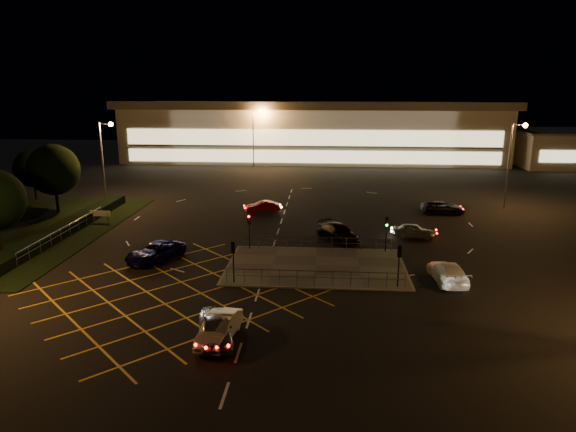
# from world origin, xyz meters

# --- Properties ---
(ground) EXTENTS (180.00, 180.00, 0.00)m
(ground) POSITION_xyz_m (0.00, 0.00, 0.00)
(ground) COLOR black
(ground) RESTS_ON ground
(pedestrian_island) EXTENTS (14.00, 9.00, 0.12)m
(pedestrian_island) POSITION_xyz_m (2.00, -2.00, 0.06)
(pedestrian_island) COLOR #4C4944
(pedestrian_island) RESTS_ON ground
(grass_verge) EXTENTS (18.00, 30.00, 0.08)m
(grass_verge) POSITION_xyz_m (-28.00, 6.00, 0.04)
(grass_verge) COLOR black
(grass_verge) RESTS_ON ground
(hedge) EXTENTS (2.00, 26.00, 1.00)m
(hedge) POSITION_xyz_m (-23.00, 6.00, 0.50)
(hedge) COLOR black
(hedge) RESTS_ON ground
(supermarket) EXTENTS (72.00, 26.50, 10.50)m
(supermarket) POSITION_xyz_m (0.00, 61.95, 5.31)
(supermarket) COLOR beige
(supermarket) RESTS_ON ground
(retail_unit_a) EXTENTS (18.80, 14.80, 6.35)m
(retail_unit_a) POSITION_xyz_m (46.00, 53.97, 3.21)
(retail_unit_a) COLOR beige
(retail_unit_a) RESTS_ON ground
(streetlight_nw) EXTENTS (1.78, 0.56, 10.03)m
(streetlight_nw) POSITION_xyz_m (-23.56, 18.00, 6.56)
(streetlight_nw) COLOR slate
(streetlight_nw) RESTS_ON ground
(streetlight_ne) EXTENTS (1.78, 0.56, 10.03)m
(streetlight_ne) POSITION_xyz_m (24.44, 20.00, 6.56)
(streetlight_ne) COLOR slate
(streetlight_ne) RESTS_ON ground
(streetlight_far_left) EXTENTS (1.78, 0.56, 10.03)m
(streetlight_far_left) POSITION_xyz_m (-9.56, 48.00, 6.56)
(streetlight_far_left) COLOR slate
(streetlight_far_left) RESTS_ON ground
(streetlight_far_right) EXTENTS (1.78, 0.56, 10.03)m
(streetlight_far_right) POSITION_xyz_m (30.44, 50.00, 6.56)
(streetlight_far_right) COLOR slate
(streetlight_far_right) RESTS_ON ground
(signal_sw) EXTENTS (0.28, 0.30, 3.15)m
(signal_sw) POSITION_xyz_m (-4.00, -5.99, 2.37)
(signal_sw) COLOR black
(signal_sw) RESTS_ON pedestrian_island
(signal_se) EXTENTS (0.28, 0.30, 3.15)m
(signal_se) POSITION_xyz_m (8.00, -5.99, 2.37)
(signal_se) COLOR black
(signal_se) RESTS_ON pedestrian_island
(signal_nw) EXTENTS (0.28, 0.30, 3.15)m
(signal_nw) POSITION_xyz_m (-4.00, 1.99, 2.37)
(signal_nw) COLOR black
(signal_nw) RESTS_ON pedestrian_island
(signal_ne) EXTENTS (0.28, 0.30, 3.15)m
(signal_ne) POSITION_xyz_m (8.00, 1.99, 2.37)
(signal_ne) COLOR black
(signal_ne) RESTS_ON pedestrian_island
(tree_c) EXTENTS (5.76, 5.76, 7.84)m
(tree_c) POSITION_xyz_m (-28.00, 14.00, 4.95)
(tree_c) COLOR black
(tree_c) RESTS_ON ground
(tree_d) EXTENTS (4.68, 4.68, 6.37)m
(tree_d) POSITION_xyz_m (-34.00, 20.00, 4.02)
(tree_d) COLOR black
(tree_d) RESTS_ON ground
(car_near_silver) EXTENTS (2.96, 4.91, 1.56)m
(car_near_silver) POSITION_xyz_m (-3.56, -14.65, 0.78)
(car_near_silver) COLOR silver
(car_near_silver) RESTS_ON ground
(car_queue_white) EXTENTS (2.14, 4.60, 1.46)m
(car_queue_white) POSITION_xyz_m (-3.34, -14.58, 0.73)
(car_queue_white) COLOR silver
(car_queue_white) RESTS_ON ground
(car_left_blue) EXTENTS (4.73, 5.94, 1.50)m
(car_left_blue) POSITION_xyz_m (-11.48, -1.36, 0.75)
(car_left_blue) COLOR #0B0C47
(car_left_blue) RESTS_ON ground
(car_far_dkgrey) EXTENTS (4.70, 5.44, 1.50)m
(car_far_dkgrey) POSITION_xyz_m (3.96, 5.55, 0.75)
(car_far_dkgrey) COLOR black
(car_far_dkgrey) RESTS_ON ground
(car_right_silver) EXTENTS (4.07, 2.10, 1.32)m
(car_right_silver) POSITION_xyz_m (11.24, 6.92, 0.66)
(car_right_silver) COLOR #A8ABAF
(car_right_silver) RESTS_ON ground
(car_circ_red) EXTENTS (4.09, 2.22, 1.28)m
(car_circ_red) POSITION_xyz_m (-4.50, 15.82, 0.64)
(car_circ_red) COLOR maroon
(car_circ_red) RESTS_ON ground
(car_east_grey) EXTENTS (4.89, 2.26, 1.36)m
(car_east_grey) POSITION_xyz_m (16.09, 16.68, 0.68)
(car_east_grey) COLOR black
(car_east_grey) RESTS_ON ground
(car_approach_white) EXTENTS (2.50, 5.31, 1.50)m
(car_approach_white) POSITION_xyz_m (11.89, -4.47, 0.75)
(car_approach_white) COLOR white
(car_approach_white) RESTS_ON ground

